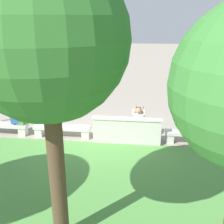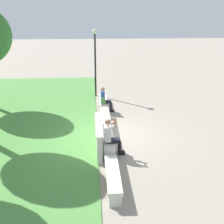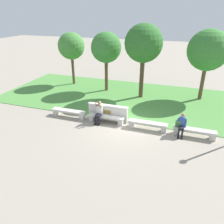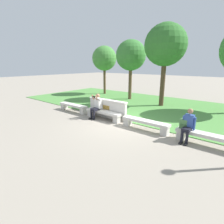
# 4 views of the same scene
# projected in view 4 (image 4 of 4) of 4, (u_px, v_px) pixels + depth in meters

# --- Properties ---
(ground_plane) EXTENTS (80.00, 80.00, 0.00)m
(ground_plane) POSITION_uv_depth(u_px,v_px,m) (122.00, 124.00, 8.58)
(ground_plane) COLOR gray
(grass_strip) EXTENTS (21.72, 8.00, 0.03)m
(grass_strip) POSITION_uv_depth(u_px,v_px,m) (160.00, 107.00, 11.85)
(grass_strip) COLOR #518E42
(grass_strip) RESTS_ON ground
(bench_main) EXTENTS (2.20, 0.40, 0.45)m
(bench_main) POSITION_uv_depth(u_px,v_px,m) (73.00, 107.00, 10.80)
(bench_main) COLOR beige
(bench_main) RESTS_ON ground
(bench_near) EXTENTS (2.20, 0.40, 0.45)m
(bench_near) POSITION_uv_depth(u_px,v_px,m) (103.00, 113.00, 9.27)
(bench_near) COLOR beige
(bench_near) RESTS_ON ground
(bench_mid) EXTENTS (2.20, 0.40, 0.45)m
(bench_mid) POSITION_uv_depth(u_px,v_px,m) (145.00, 123.00, 7.73)
(bench_mid) COLOR beige
(bench_mid) RESTS_ON ground
(bench_far) EXTENTS (2.20, 0.40, 0.45)m
(bench_far) POSITION_uv_depth(u_px,v_px,m) (208.00, 138.00, 6.20)
(bench_far) COLOR beige
(bench_far) RESTS_ON ground
(backrest_wall_with_plaque) EXTENTS (2.51, 0.24, 1.01)m
(backrest_wall_with_plaque) POSITION_uv_depth(u_px,v_px,m) (107.00, 108.00, 9.46)
(backrest_wall_with_plaque) COLOR beige
(backrest_wall_with_plaque) RESTS_ON ground
(person_photographer) EXTENTS (0.47, 0.72, 1.32)m
(person_photographer) POSITION_uv_depth(u_px,v_px,m) (96.00, 105.00, 9.34)
(person_photographer) COLOR black
(person_photographer) RESTS_ON ground
(person_distant) EXTENTS (0.48, 0.67, 1.26)m
(person_distant) POSITION_uv_depth(u_px,v_px,m) (188.00, 124.00, 6.48)
(person_distant) COLOR black
(person_distant) RESTS_ON ground
(backpack) EXTENTS (0.28, 0.24, 0.43)m
(backpack) POSITION_uv_depth(u_px,v_px,m) (184.00, 124.00, 6.68)
(backpack) COLOR #4C7F47
(backpack) RESTS_ON bench_far
(tree_left_background) EXTENTS (2.37, 2.37, 4.70)m
(tree_left_background) POSITION_uv_depth(u_px,v_px,m) (131.00, 56.00, 13.72)
(tree_left_background) COLOR brown
(tree_left_background) RESTS_ON ground
(tree_right_background) EXTENTS (2.71, 2.71, 5.40)m
(tree_right_background) POSITION_uv_depth(u_px,v_px,m) (165.00, 45.00, 11.26)
(tree_right_background) COLOR #4C3826
(tree_right_background) RESTS_ON ground
(tree_far_back) EXTENTS (2.27, 2.27, 4.51)m
(tree_far_back) POSITION_uv_depth(u_px,v_px,m) (104.00, 59.00, 16.39)
(tree_far_back) COLOR brown
(tree_far_back) RESTS_ON ground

